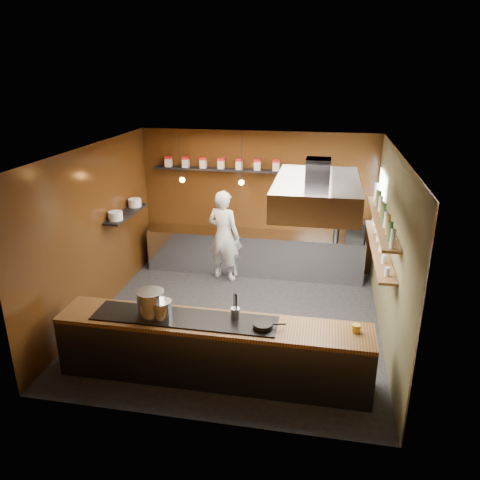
% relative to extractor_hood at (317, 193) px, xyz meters
% --- Properties ---
extents(floor, '(5.00, 5.00, 0.00)m').
position_rel_extractor_hood_xyz_m(floor, '(-1.30, 0.40, -2.51)').
color(floor, black).
rests_on(floor, ground).
extents(back_wall, '(5.00, 0.00, 5.00)m').
position_rel_extractor_hood_xyz_m(back_wall, '(-1.30, 2.90, -1.01)').
color(back_wall, '#361D09').
rests_on(back_wall, ground).
extents(left_wall, '(0.00, 5.00, 5.00)m').
position_rel_extractor_hood_xyz_m(left_wall, '(-3.80, 0.40, -1.01)').
color(left_wall, '#361D09').
rests_on(left_wall, ground).
extents(right_wall, '(0.00, 5.00, 5.00)m').
position_rel_extractor_hood_xyz_m(right_wall, '(1.20, 0.40, -1.01)').
color(right_wall, brown).
rests_on(right_wall, ground).
extents(ceiling, '(5.00, 5.00, 0.00)m').
position_rel_extractor_hood_xyz_m(ceiling, '(-1.30, 0.40, 0.49)').
color(ceiling, silver).
rests_on(ceiling, back_wall).
extents(window_pane, '(0.00, 1.00, 1.00)m').
position_rel_extractor_hood_xyz_m(window_pane, '(1.15, 2.10, -0.61)').
color(window_pane, white).
rests_on(window_pane, right_wall).
extents(prep_counter, '(4.60, 0.65, 0.90)m').
position_rel_extractor_hood_xyz_m(prep_counter, '(-1.30, 2.57, -2.06)').
color(prep_counter, silver).
rests_on(prep_counter, floor).
extents(pass_counter, '(4.40, 0.72, 0.94)m').
position_rel_extractor_hood_xyz_m(pass_counter, '(-1.30, -1.20, -2.04)').
color(pass_counter, '#38383D').
rests_on(pass_counter, floor).
extents(tin_shelf, '(2.60, 0.26, 0.04)m').
position_rel_extractor_hood_xyz_m(tin_shelf, '(-2.20, 2.76, -0.31)').
color(tin_shelf, black).
rests_on(tin_shelf, back_wall).
extents(plate_shelf, '(0.30, 1.40, 0.04)m').
position_rel_extractor_hood_xyz_m(plate_shelf, '(-3.64, 1.40, -0.96)').
color(plate_shelf, black).
rests_on(plate_shelf, left_wall).
extents(bottle_shelf_upper, '(0.26, 2.80, 0.04)m').
position_rel_extractor_hood_xyz_m(bottle_shelf_upper, '(1.04, 0.70, -0.59)').
color(bottle_shelf_upper, brown).
rests_on(bottle_shelf_upper, right_wall).
extents(bottle_shelf_lower, '(0.26, 2.80, 0.04)m').
position_rel_extractor_hood_xyz_m(bottle_shelf_lower, '(1.04, 0.70, -1.06)').
color(bottle_shelf_lower, brown).
rests_on(bottle_shelf_lower, right_wall).
extents(extractor_hood, '(1.20, 2.00, 0.72)m').
position_rel_extractor_hood_xyz_m(extractor_hood, '(0.00, 0.00, 0.00)').
color(extractor_hood, '#38383D').
rests_on(extractor_hood, ceiling).
extents(pendant_left, '(0.10, 0.10, 0.95)m').
position_rel_extractor_hood_xyz_m(pendant_left, '(-2.70, 2.10, -0.35)').
color(pendant_left, black).
rests_on(pendant_left, ceiling).
extents(pendant_right, '(0.10, 0.10, 0.95)m').
position_rel_extractor_hood_xyz_m(pendant_right, '(-1.50, 2.10, -0.35)').
color(pendant_right, black).
rests_on(pendant_right, ceiling).
extents(storage_tins, '(2.43, 0.13, 0.22)m').
position_rel_extractor_hood_xyz_m(storage_tins, '(-2.05, 2.76, -0.17)').
color(storage_tins, beige).
rests_on(storage_tins, tin_shelf).
extents(plate_stacks, '(0.26, 1.16, 0.16)m').
position_rel_extractor_hood_xyz_m(plate_stacks, '(-3.64, 1.40, -0.86)').
color(plate_stacks, white).
rests_on(plate_stacks, plate_shelf).
extents(bottles, '(0.06, 2.66, 0.24)m').
position_rel_extractor_hood_xyz_m(bottles, '(1.04, 0.70, -0.45)').
color(bottles, silver).
rests_on(bottles, bottle_shelf_upper).
extents(wine_glasses, '(0.07, 2.37, 0.13)m').
position_rel_extractor_hood_xyz_m(wine_glasses, '(1.04, 0.70, -0.97)').
color(wine_glasses, silver).
rests_on(wine_glasses, bottle_shelf_lower).
extents(stockpot_large, '(0.48, 0.48, 0.37)m').
position_rel_extractor_hood_xyz_m(stockpot_large, '(-2.16, -1.23, -1.38)').
color(stockpot_large, '#B3B5BA').
rests_on(stockpot_large, pass_counter).
extents(stockpot_small, '(0.30, 0.30, 0.27)m').
position_rel_extractor_hood_xyz_m(stockpot_small, '(-1.99, -1.27, -1.43)').
color(stockpot_small, '#B6B9BE').
rests_on(stockpot_small, pass_counter).
extents(utensil_crock, '(0.15, 0.15, 0.16)m').
position_rel_extractor_hood_xyz_m(utensil_crock, '(-0.99, -1.11, -1.48)').
color(utensil_crock, '#B4B6BB').
rests_on(utensil_crock, pass_counter).
extents(frying_pan, '(0.44, 0.28, 0.07)m').
position_rel_extractor_hood_xyz_m(frying_pan, '(-0.58, -1.28, -1.53)').
color(frying_pan, black).
rests_on(frying_pan, pass_counter).
extents(butter_jar, '(0.12, 0.12, 0.10)m').
position_rel_extractor_hood_xyz_m(butter_jar, '(0.64, -1.11, -1.53)').
color(butter_jar, gold).
rests_on(butter_jar, pass_counter).
extents(espresso_machine, '(0.44, 0.42, 0.37)m').
position_rel_extractor_hood_xyz_m(espresso_machine, '(0.80, 2.64, -1.42)').
color(espresso_machine, black).
rests_on(espresso_machine, prep_counter).
extents(chef, '(0.80, 0.64, 1.91)m').
position_rel_extractor_hood_xyz_m(chef, '(-1.88, 2.15, -1.55)').
color(chef, white).
rests_on(chef, floor).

